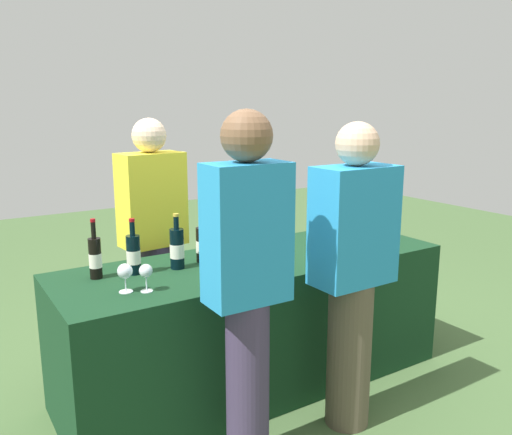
# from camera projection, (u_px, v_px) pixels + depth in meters

# --- Properties ---
(ground_plane) EXTENTS (12.00, 12.00, 0.00)m
(ground_plane) POSITION_uv_depth(u_px,v_px,m) (256.00, 381.00, 3.29)
(ground_plane) COLOR #476638
(tasting_table) EXTENTS (2.34, 0.78, 0.79)m
(tasting_table) POSITION_uv_depth(u_px,v_px,m) (256.00, 321.00, 3.20)
(tasting_table) COLOR #14381E
(tasting_table) RESTS_ON ground_plane
(wine_bottle_0) EXTENTS (0.07, 0.07, 0.32)m
(wine_bottle_0) POSITION_uv_depth(u_px,v_px,m) (95.00, 257.00, 2.75)
(wine_bottle_0) COLOR black
(wine_bottle_0) RESTS_ON tasting_table
(wine_bottle_1) EXTENTS (0.07, 0.07, 0.30)m
(wine_bottle_1) POSITION_uv_depth(u_px,v_px,m) (133.00, 254.00, 2.82)
(wine_bottle_1) COLOR black
(wine_bottle_1) RESTS_ON tasting_table
(wine_bottle_2) EXTENTS (0.08, 0.08, 0.31)m
(wine_bottle_2) POSITION_uv_depth(u_px,v_px,m) (177.00, 248.00, 2.91)
(wine_bottle_2) COLOR black
(wine_bottle_2) RESTS_ON tasting_table
(wine_bottle_3) EXTENTS (0.08, 0.08, 0.29)m
(wine_bottle_3) POSITION_uv_depth(u_px,v_px,m) (203.00, 244.00, 3.04)
(wine_bottle_3) COLOR black
(wine_bottle_3) RESTS_ON tasting_table
(wine_bottle_4) EXTENTS (0.08, 0.08, 0.32)m
(wine_bottle_4) POSITION_uv_depth(u_px,v_px,m) (353.00, 222.00, 3.59)
(wine_bottle_4) COLOR black
(wine_bottle_4) RESTS_ON tasting_table
(wine_glass_0) EXTENTS (0.07, 0.07, 0.14)m
(wine_glass_0) POSITION_uv_depth(u_px,v_px,m) (125.00, 272.00, 2.54)
(wine_glass_0) COLOR silver
(wine_glass_0) RESTS_ON tasting_table
(wine_glass_1) EXTENTS (0.07, 0.07, 0.14)m
(wine_glass_1) POSITION_uv_depth(u_px,v_px,m) (146.00, 272.00, 2.55)
(wine_glass_1) COLOR silver
(wine_glass_1) RESTS_ON tasting_table
(wine_glass_2) EXTENTS (0.06, 0.06, 0.13)m
(wine_glass_2) POSITION_uv_depth(u_px,v_px,m) (343.00, 234.00, 3.33)
(wine_glass_2) COLOR silver
(wine_glass_2) RESTS_ON tasting_table
(ice_bucket) EXTENTS (0.20, 0.20, 0.19)m
(ice_bucket) POSITION_uv_depth(u_px,v_px,m) (348.00, 229.00, 3.45)
(ice_bucket) COLOR silver
(ice_bucket) RESTS_ON tasting_table
(server_pouring) EXTENTS (0.43, 0.27, 1.61)m
(server_pouring) POSITION_uv_depth(u_px,v_px,m) (153.00, 234.00, 3.41)
(server_pouring) COLOR #3F3351
(server_pouring) RESTS_ON ground_plane
(guest_0) EXTENTS (0.37, 0.22, 1.67)m
(guest_0) POSITION_uv_depth(u_px,v_px,m) (247.00, 281.00, 2.34)
(guest_0) COLOR #3F3351
(guest_0) RESTS_ON ground_plane
(guest_1) EXTENTS (0.43, 0.24, 1.61)m
(guest_1) POSITION_uv_depth(u_px,v_px,m) (352.00, 270.00, 2.68)
(guest_1) COLOR brown
(guest_1) RESTS_ON ground_plane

